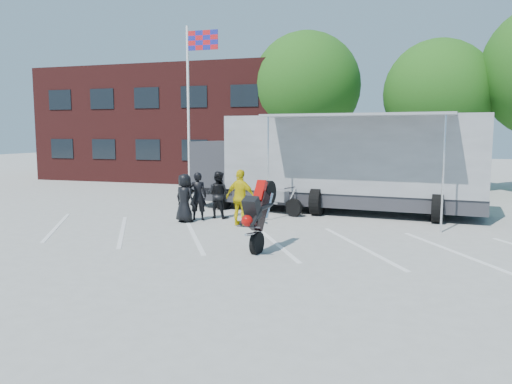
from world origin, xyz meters
The scene contains 13 objects.
ground centered at (0.00, 0.00, 0.00)m, with size 100.00×100.00×0.00m, color #A7A7A1.
parking_bay_lines centered at (0.00, 1.00, 0.01)m, with size 18.00×5.00×0.01m, color white.
office_building centered at (-10.00, 18.00, 3.50)m, with size 18.00×8.00×7.00m, color #481817.
flagpole centered at (-6.24, 10.00, 5.05)m, with size 1.61×0.12×8.00m.
tree_left centered at (-2.00, 16.00, 5.57)m, with size 6.12×6.12×8.64m.
tree_mid centered at (5.00, 15.00, 4.94)m, with size 5.44×5.44×7.68m.
transporter_truck centered at (1.20, 6.71, 0.00)m, with size 11.40×5.49×3.63m, color #999CA2, non-canonical shape.
parked_motorcycle centered at (-0.85, 5.37, 0.00)m, with size 0.74×2.21×1.16m, color #B1B2B6, non-canonical shape.
stunt_bike_rider centered at (0.30, 0.07, 0.00)m, with size 0.79×1.68×1.98m, color black, non-canonical shape.
spectator_leather_a centered at (-3.40, 2.93, 0.82)m, with size 0.80×0.52×1.63m, color black.
spectator_leather_b centered at (-3.15, 3.44, 0.83)m, with size 0.61×0.40×1.66m, color black.
spectator_leather_c centered at (-2.63, 4.02, 0.83)m, with size 0.80×0.63×1.65m, color black.
spectator_hivis centered at (-1.40, 2.90, 0.91)m, with size 1.07×0.45×1.83m, color yellow.
Camera 1 is at (3.82, -12.18, 3.01)m, focal length 35.00 mm.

